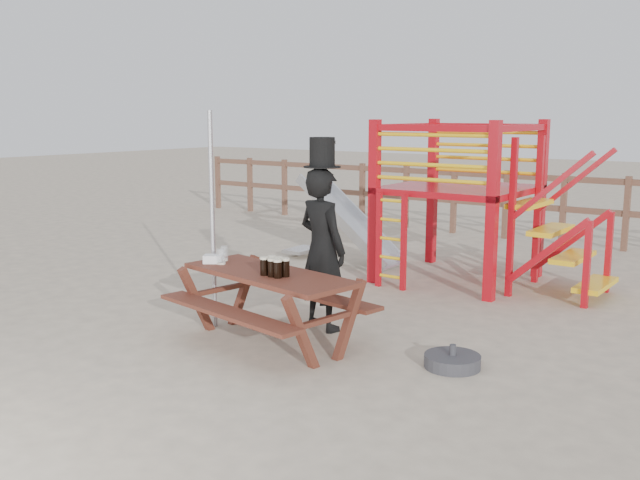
# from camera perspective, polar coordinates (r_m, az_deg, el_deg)

# --- Properties ---
(ground) EXTENTS (60.00, 60.00, 0.00)m
(ground) POSITION_cam_1_polar(r_m,az_deg,el_deg) (6.83, -4.06, -8.46)
(ground) COLOR #C2B197
(ground) RESTS_ON ground
(back_fence) EXTENTS (15.09, 0.09, 1.20)m
(back_fence) POSITION_cam_1_polar(r_m,az_deg,el_deg) (12.73, 16.76, 3.17)
(back_fence) COLOR brown
(back_fence) RESTS_ON ground
(playground_fort) EXTENTS (4.71, 1.84, 2.10)m
(playground_fort) POSITION_cam_1_polar(r_m,az_deg,el_deg) (9.50, 10.58, 3.27)
(playground_fort) COLOR #AF0B15
(playground_fort) RESTS_ON ground
(picnic_table) EXTENTS (1.99, 1.53, 0.70)m
(picnic_table) POSITION_cam_1_polar(r_m,az_deg,el_deg) (6.78, -4.10, -4.71)
(picnic_table) COLOR maroon
(picnic_table) RESTS_ON ground
(man_with_hat) EXTENTS (0.67, 0.51, 1.94)m
(man_with_hat) POSITION_cam_1_polar(r_m,az_deg,el_deg) (7.15, 0.17, -0.39)
(man_with_hat) COLOR black
(man_with_hat) RESTS_ON ground
(metal_pole) EXTENTS (0.05, 0.05, 2.20)m
(metal_pole) POSITION_cam_1_polar(r_m,az_deg,el_deg) (7.28, -8.60, 1.53)
(metal_pole) COLOR #B2B2B7
(metal_pole) RESTS_ON ground
(parasol_base) EXTENTS (0.49, 0.49, 0.21)m
(parasol_base) POSITION_cam_1_polar(r_m,az_deg,el_deg) (6.35, 10.54, -9.50)
(parasol_base) COLOR #333338
(parasol_base) RESTS_ON ground
(paper_bag) EXTENTS (0.23, 0.22, 0.08)m
(paper_bag) POSITION_cam_1_polar(r_m,az_deg,el_deg) (7.19, -8.56, -1.50)
(paper_bag) COLOR white
(paper_bag) RESTS_ON picnic_table
(stout_pints) EXTENTS (0.27, 0.18, 0.17)m
(stout_pints) POSITION_cam_1_polar(r_m,az_deg,el_deg) (6.54, -3.63, -2.15)
(stout_pints) COLOR black
(stout_pints) RESTS_ON picnic_table
(empty_glasses) EXTENTS (0.18, 0.22, 0.15)m
(empty_glasses) POSITION_cam_1_polar(r_m,az_deg,el_deg) (7.16, -7.84, -1.30)
(empty_glasses) COLOR silver
(empty_glasses) RESTS_ON picnic_table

